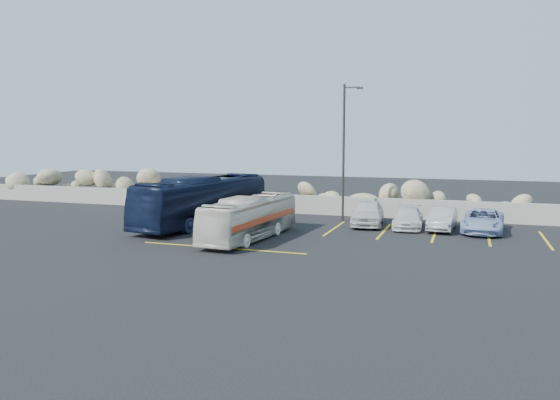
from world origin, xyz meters
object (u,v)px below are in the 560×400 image
(vintage_bus, at_px, (250,218))
(car_b, at_px, (442,219))
(lamppost, at_px, (345,149))
(car_c, at_px, (408,218))
(tour_coach, at_px, (203,201))
(car_d, at_px, (483,221))
(car_a, at_px, (368,213))

(vintage_bus, distance_m, car_b, 10.54)
(lamppost, relative_size, car_c, 2.11)
(tour_coach, distance_m, car_d, 15.22)
(tour_coach, relative_size, car_d, 2.28)
(lamppost, height_order, car_b, lamppost)
(tour_coach, bearing_deg, car_a, 28.56)
(lamppost, height_order, car_d, lamppost)
(tour_coach, bearing_deg, vintage_bus, -26.33)
(lamppost, distance_m, vintage_bus, 8.22)
(car_b, bearing_deg, lamppost, 172.88)
(car_d, bearing_deg, tour_coach, -165.77)
(car_a, xyz_separation_m, car_c, (2.26, -0.18, -0.16))
(tour_coach, distance_m, car_b, 13.23)
(tour_coach, height_order, car_b, tour_coach)
(car_b, bearing_deg, car_d, 2.72)
(lamppost, height_order, tour_coach, lamppost)
(vintage_bus, bearing_deg, lamppost, 69.86)
(car_a, height_order, car_d, car_a)
(car_a, height_order, car_b, car_a)
(lamppost, distance_m, tour_coach, 8.72)
(lamppost, xyz_separation_m, car_a, (1.57, -0.86, -3.58))
(car_b, relative_size, car_d, 0.83)
(car_c, relative_size, car_d, 0.87)
(vintage_bus, xyz_separation_m, car_a, (4.74, 5.99, -0.34))
(lamppost, xyz_separation_m, car_c, (3.83, -1.04, -3.74))
(lamppost, xyz_separation_m, vintage_bus, (-3.17, -6.85, -3.24))
(tour_coach, xyz_separation_m, car_a, (8.85, 2.97, -0.68))
(lamppost, distance_m, car_a, 4.01)
(vintage_bus, relative_size, car_a, 1.81)
(lamppost, distance_m, car_d, 8.60)
(car_a, bearing_deg, car_d, -7.88)
(vintage_bus, xyz_separation_m, tour_coach, (-4.10, 3.01, 0.34))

